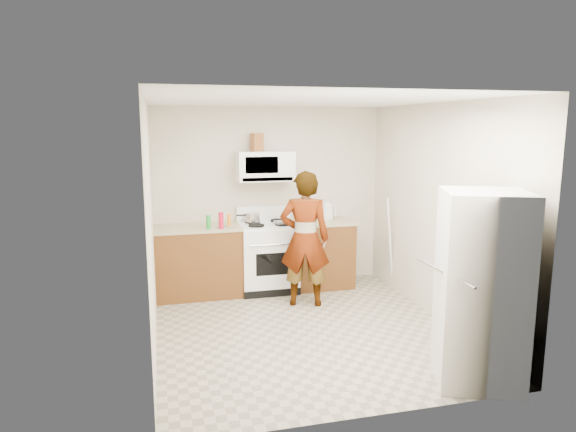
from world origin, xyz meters
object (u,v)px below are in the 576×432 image
object	(u,v)px
microwave	(265,166)
kettle	(327,212)
gas_range	(268,255)
fridge	(481,288)
person	(305,239)
saucepan	(252,217)

from	to	relation	value
microwave	kettle	distance (m)	1.12
gas_range	fridge	size ratio (longest dim) A/B	0.66
person	gas_range	bearing A→B (deg)	-48.16
gas_range	microwave	distance (m)	1.22
person	fridge	world-z (taller)	person
gas_range	person	world-z (taller)	person
kettle	saucepan	bearing A→B (deg)	160.06
person	fridge	bearing A→B (deg)	129.09
gas_range	person	size ratio (longest dim) A/B	0.66
person	saucepan	world-z (taller)	person
microwave	saucepan	size ratio (longest dim) A/B	3.81
kettle	saucepan	distance (m)	1.09
person	kettle	world-z (taller)	person
microwave	fridge	xyz separation A→B (m)	(1.27, -3.08, -0.85)
saucepan	person	bearing A→B (deg)	-56.76
person	saucepan	size ratio (longest dim) A/B	8.53
fridge	kettle	bearing A→B (deg)	119.05
person	fridge	size ratio (longest dim) A/B	1.00
person	saucepan	bearing A→B (deg)	-40.36
gas_range	fridge	xyz separation A→B (m)	(1.27, -2.95, 0.36)
person	kettle	bearing A→B (deg)	-108.16
microwave	person	bearing A→B (deg)	-68.12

